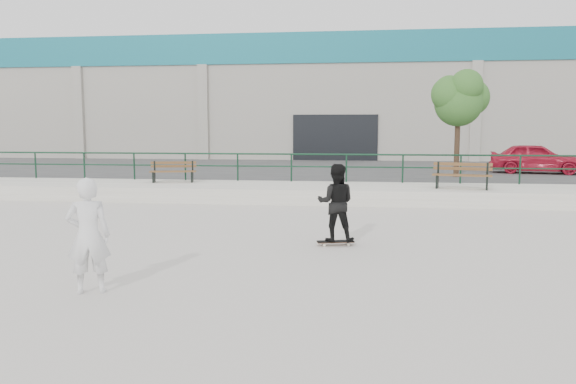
# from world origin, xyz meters

# --- Properties ---
(ground) EXTENTS (120.00, 120.00, 0.00)m
(ground) POSITION_xyz_m (0.00, 0.00, 0.00)
(ground) COLOR beige
(ground) RESTS_ON ground
(ledge) EXTENTS (30.00, 3.00, 0.50)m
(ledge) POSITION_xyz_m (0.00, 9.50, 0.25)
(ledge) COLOR beige
(ledge) RESTS_ON ground
(parking_strip) EXTENTS (60.00, 14.00, 0.50)m
(parking_strip) POSITION_xyz_m (0.00, 18.00, 0.25)
(parking_strip) COLOR #3A3A3A
(parking_strip) RESTS_ON ground
(railing) EXTENTS (28.00, 0.06, 1.03)m
(railing) POSITION_xyz_m (-0.00, 10.80, 1.24)
(railing) COLOR #133623
(railing) RESTS_ON ledge
(commercial_building) EXTENTS (44.20, 16.33, 8.00)m
(commercial_building) POSITION_xyz_m (-0.00, 31.99, 4.58)
(commercial_building) COLOR #ACA79B
(commercial_building) RESTS_ON ground
(bench_left) EXTENTS (1.70, 0.80, 0.75)m
(bench_left) POSITION_xyz_m (-5.20, 10.01, 0.87)
(bench_left) COLOR brown
(bench_left) RESTS_ON ledge
(bench_right) EXTENTS (1.91, 0.90, 0.85)m
(bench_right) POSITION_xyz_m (4.77, 9.14, 0.92)
(bench_right) COLOR brown
(bench_right) RESTS_ON ledge
(tree) EXTENTS (2.36, 2.10, 4.20)m
(tree) POSITION_xyz_m (5.35, 13.62, 3.65)
(tree) COLOR #4F3C27
(tree) RESTS_ON parking_strip
(red_car) EXTENTS (4.02, 2.26, 1.29)m
(red_car) POSITION_xyz_m (8.98, 15.77, 1.15)
(red_car) COLOR #B4162E
(red_car) RESTS_ON parking_strip
(skateboard) EXTENTS (0.81, 0.39, 0.09)m
(skateboard) POSITION_xyz_m (0.99, 2.21, 0.07)
(skateboard) COLOR black
(skateboard) RESTS_ON ground
(standing_skater) EXTENTS (0.80, 0.62, 1.63)m
(standing_skater) POSITION_xyz_m (0.99, 2.21, 0.91)
(standing_skater) COLOR black
(standing_skater) RESTS_ON skateboard
(seated_skater) EXTENTS (0.74, 0.61, 1.75)m
(seated_skater) POSITION_xyz_m (-2.53, -1.68, 0.88)
(seated_skater) COLOR white
(seated_skater) RESTS_ON ground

